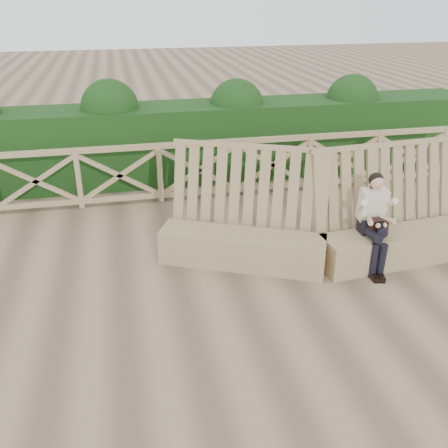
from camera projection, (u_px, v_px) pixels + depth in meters
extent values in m
plane|color=brown|center=(244.00, 300.00, 6.32)|extent=(60.00, 60.00, 0.00)
cube|color=#8B754F|center=(242.00, 249.00, 7.05)|extent=(2.31, 1.42, 0.49)
cube|color=#8B754F|center=(246.00, 204.00, 7.04)|extent=(2.30, 1.38, 1.60)
cube|color=#8B754F|center=(398.00, 246.00, 7.13)|extent=(2.35, 0.70, 0.49)
cube|color=#8B754F|center=(393.00, 202.00, 7.12)|extent=(2.35, 0.66, 1.60)
cube|color=black|center=(371.00, 225.00, 6.95)|extent=(0.33, 0.25, 0.20)
cube|color=beige|center=(372.00, 204.00, 6.86)|extent=(0.37, 0.28, 0.47)
sphere|color=tan|center=(377.00, 182.00, 6.67)|extent=(0.20, 0.20, 0.19)
sphere|color=black|center=(376.00, 180.00, 6.69)|extent=(0.22, 0.22, 0.21)
cylinder|color=black|center=(371.00, 233.00, 6.77)|extent=(0.16, 0.42, 0.13)
cylinder|color=black|center=(381.00, 228.00, 6.78)|extent=(0.16, 0.42, 0.15)
cylinder|color=black|center=(373.00, 261.00, 6.74)|extent=(0.11, 0.11, 0.49)
cylinder|color=black|center=(382.00, 261.00, 6.74)|extent=(0.11, 0.11, 0.49)
cube|color=black|center=(374.00, 277.00, 6.75)|extent=(0.09, 0.22, 0.07)
cube|color=black|center=(381.00, 277.00, 6.75)|extent=(0.09, 0.22, 0.07)
cube|color=black|center=(378.00, 224.00, 6.77)|extent=(0.25, 0.16, 0.16)
cube|color=black|center=(382.00, 225.00, 6.61)|extent=(0.07, 0.08, 0.11)
cube|color=#8D7A52|center=(198.00, 144.00, 8.96)|extent=(10.10, 0.07, 0.10)
cube|color=#8D7A52|center=(199.00, 192.00, 9.36)|extent=(10.10, 0.07, 0.10)
cube|color=black|center=(189.00, 142.00, 10.15)|extent=(12.00, 1.20, 1.50)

